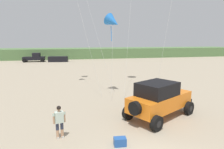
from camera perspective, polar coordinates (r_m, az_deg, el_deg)
name	(u,v)px	position (r m, az deg, el deg)	size (l,w,h in m)	color
dune_ridge	(87,53)	(54.53, -7.43, 6.37)	(90.00, 9.84, 2.60)	#567A47
jeep	(159,99)	(12.35, 13.85, -6.92)	(4.99, 4.18, 2.26)	orange
person_watching	(59,120)	(9.93, -15.32, -12.88)	(0.61, 0.38, 1.67)	tan
cooler_box	(120,142)	(9.32, 2.38, -19.23)	(0.56, 0.36, 0.38)	#23519E
distant_pickup	(35,58)	(46.67, -21.91, 4.67)	(4.61, 2.38, 1.98)	black
distant_sedan	(58,59)	(45.03, -15.61, 4.42)	(4.20, 1.70, 1.20)	black
kite_yellow_diamond	(113,22)	(16.82, 0.30, 15.31)	(1.83, 3.04, 7.02)	blue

